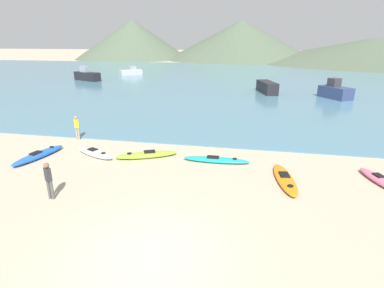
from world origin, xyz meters
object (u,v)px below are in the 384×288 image
Objects in this scene: person_near_foreground at (49,179)px; person_near_waterline at (77,126)px; kayak_on_sand_4 at (147,155)px; moored_boat_3 at (267,87)px; kayak_on_sand_5 at (95,153)px; kayak_on_sand_0 at (285,179)px; moored_boat_0 at (87,75)px; moored_boat_1 at (131,72)px; kayak_on_sand_3 at (39,155)px; moored_boat_2 at (335,91)px; kayak_on_sand_1 at (216,160)px; kayak_on_sand_2 at (380,180)px.

person_near_foreground is 1.01× the size of person_near_waterline.
moored_boat_3 reaches higher than kayak_on_sand_4.
kayak_on_sand_5 is at bearing 98.07° from person_near_foreground.
kayak_on_sand_0 is 10.36m from kayak_on_sand_5.
moored_boat_0 reaches higher than kayak_on_sand_4.
person_near_waterline is 0.39× the size of moored_boat_1.
kayak_on_sand_3 is 2.15× the size of person_near_foreground.
kayak_on_sand_4 reaches higher than kayak_on_sand_0.
moored_boat_2 is at bearing 50.51° from kayak_on_sand_5.
kayak_on_sand_0 is 0.75× the size of moored_boat_3.
kayak_on_sand_4 is at bearing -55.41° from moored_boat_0.
kayak_on_sand_1 is 23.54m from moored_boat_2.
person_near_foreground is (-9.59, -3.55, 0.79)m from kayak_on_sand_0.
kayak_on_sand_3 is 5.33m from person_near_foreground.
kayak_on_sand_2 is 22.18m from moored_boat_2.
kayak_on_sand_3 is 0.74× the size of moored_boat_3.
moored_boat_3 is (12.79, 20.97, -0.16)m from person_near_waterline.
kayak_on_sand_3 reaches higher than kayak_on_sand_1.
person_near_waterline is 38.67m from moored_boat_1.
moored_boat_1 is (-28.46, 40.02, 0.44)m from kayak_on_sand_2.
moored_boat_3 reaches higher than kayak_on_sand_0.
moored_boat_2 is at bearing 82.05° from kayak_on_sand_2.
moored_boat_1 is (3.72, 9.17, -0.24)m from moored_boat_0.
moored_boat_1 is at bearing 105.33° from kayak_on_sand_3.
kayak_on_sand_2 is 14.54m from kayak_on_sand_5.
moored_boat_1 reaches higher than kayak_on_sand_2.
moored_boat_2 is 7.60m from moored_boat_3.
kayak_on_sand_0 is 4.30m from kayak_on_sand_2.
moored_boat_2 is at bearing 57.15° from person_near_foreground.
person_near_waterline is at bearing 169.77° from kayak_on_sand_2.
kayak_on_sand_1 is 1.23× the size of kayak_on_sand_5.
kayak_on_sand_1 is 44.22m from moored_boat_1.
moored_boat_1 is (-11.42, 36.94, -0.31)m from person_near_waterline.
moored_boat_1 is at bearing 67.93° from moored_boat_0.
kayak_on_sand_4 is at bearing 167.61° from kayak_on_sand_0.
moored_boat_0 is 1.12× the size of moored_boat_3.
moored_boat_1 reaches higher than person_near_waterline.
moored_boat_3 is (9.60, 28.27, -0.17)m from person_near_foreground.
kayak_on_sand_5 is 4.94m from person_near_foreground.
kayak_on_sand_1 is at bearing 172.55° from kayak_on_sand_2.
kayak_on_sand_2 is at bearing -43.79° from moored_boat_0.
kayak_on_sand_4 is 0.73× the size of moored_boat_3.
kayak_on_sand_3 is at bearing -64.63° from moored_boat_0.
moored_boat_2 is (35.24, -8.89, -0.02)m from moored_boat_0.
kayak_on_sand_1 is 8.15m from person_near_foreground.
moored_boat_0 is (-17.65, 30.24, 0.67)m from kayak_on_sand_5.
kayak_on_sand_2 is 17.39m from kayak_on_sand_3.
moored_boat_1 is (-13.93, 39.41, 0.43)m from kayak_on_sand_5.
kayak_on_sand_2 is 1.71× the size of person_near_foreground.
person_near_waterline is (-2.51, 2.47, 0.75)m from kayak_on_sand_5.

